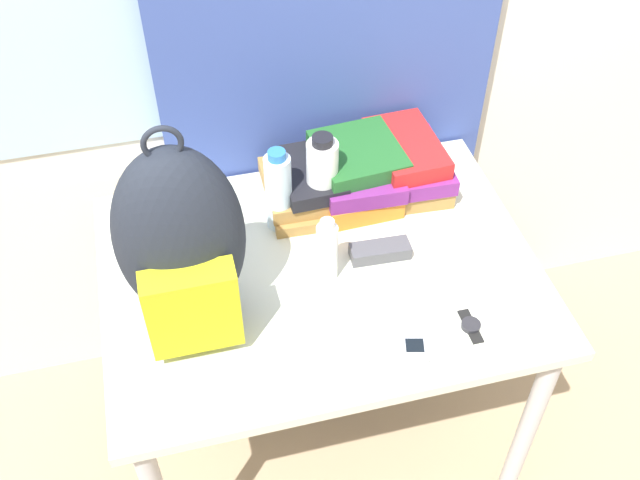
# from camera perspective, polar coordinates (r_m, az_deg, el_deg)

# --- Properties ---
(desk) EXTENTS (1.07, 0.80, 0.77)m
(desk) POSITION_cam_1_polar(r_m,az_deg,el_deg) (1.93, 0.00, -4.18)
(desk) COLOR beige
(desk) RESTS_ON ground_plane
(backpack) EXTENTS (0.28, 0.26, 0.53)m
(backpack) POSITION_cam_1_polar(r_m,az_deg,el_deg) (1.62, -10.52, -0.33)
(backpack) COLOR #1E232D
(backpack) RESTS_ON desk
(book_stack_left) EXTENTS (0.21, 0.26, 0.12)m
(book_stack_left) POSITION_cam_1_polar(r_m,az_deg,el_deg) (1.99, -1.12, 4.14)
(book_stack_left) COLOR olive
(book_stack_left) RESTS_ON desk
(book_stack_center) EXTENTS (0.23, 0.28, 0.15)m
(book_stack_center) POSITION_cam_1_polar(r_m,az_deg,el_deg) (2.01, 2.72, 5.24)
(book_stack_center) COLOR orange
(book_stack_center) RESTS_ON desk
(book_stack_right) EXTENTS (0.20, 0.28, 0.14)m
(book_stack_right) POSITION_cam_1_polar(r_m,az_deg,el_deg) (2.05, 6.82, 5.85)
(book_stack_right) COLOR olive
(book_stack_right) RESTS_ON desk
(water_bottle) EXTENTS (0.07, 0.07, 0.24)m
(water_bottle) POSITION_cam_1_polar(r_m,az_deg,el_deg) (1.89, -3.18, 3.74)
(water_bottle) COLOR silver
(water_bottle) RESTS_ON desk
(sports_bottle) EXTENTS (0.08, 0.08, 0.25)m
(sports_bottle) POSITION_cam_1_polar(r_m,az_deg,el_deg) (1.91, 0.18, 4.70)
(sports_bottle) COLOR white
(sports_bottle) RESTS_ON desk
(sunscreen_bottle) EXTENTS (0.05, 0.05, 0.19)m
(sunscreen_bottle) POSITION_cam_1_polar(r_m,az_deg,el_deg) (1.77, 0.54, -0.87)
(sunscreen_bottle) COLOR white
(sunscreen_bottle) RESTS_ON desk
(cell_phone) EXTENTS (0.08, 0.09, 0.02)m
(cell_phone) POSITION_cam_1_polar(r_m,az_deg,el_deg) (1.70, 7.21, -8.13)
(cell_phone) COLOR #B7BCC6
(cell_phone) RESTS_ON desk
(sunglasses_case) EXTENTS (0.15, 0.06, 0.04)m
(sunglasses_case) POSITION_cam_1_polar(r_m,az_deg,el_deg) (1.87, 4.59, -0.85)
(sunglasses_case) COLOR #47474C
(sunglasses_case) RESTS_ON desk
(wristwatch) EXTENTS (0.04, 0.10, 0.01)m
(wristwatch) POSITION_cam_1_polar(r_m,az_deg,el_deg) (1.77, 11.41, -6.41)
(wristwatch) COLOR black
(wristwatch) RESTS_ON desk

